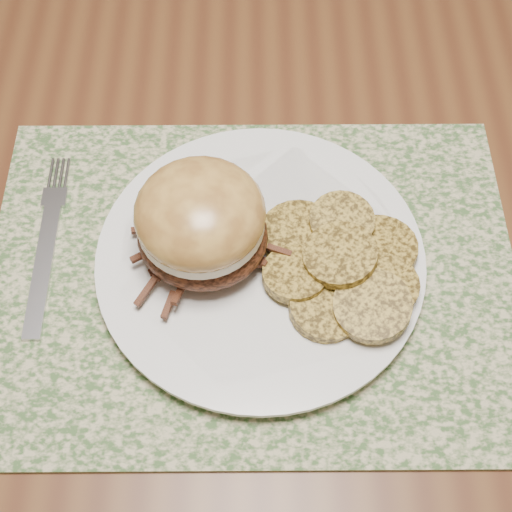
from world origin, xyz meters
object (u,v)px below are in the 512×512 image
(pork_sandwich, at_px, (201,222))
(dining_table, at_px, (429,130))
(dinner_plate, at_px, (260,260))
(fork, at_px, (47,241))

(pork_sandwich, bearing_deg, dining_table, 60.68)
(dinner_plate, distance_m, pork_sandwich, 0.07)
(dining_table, bearing_deg, fork, -152.30)
(dining_table, relative_size, dinner_plate, 5.77)
(dining_table, height_order, pork_sandwich, pork_sandwich)
(pork_sandwich, height_order, fork, pork_sandwich)
(fork, bearing_deg, dining_table, 27.54)
(dining_table, xyz_separation_m, pork_sandwich, (-0.24, -0.21, 0.14))
(pork_sandwich, xyz_separation_m, fork, (-0.14, 0.02, -0.05))
(pork_sandwich, relative_size, fork, 0.73)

